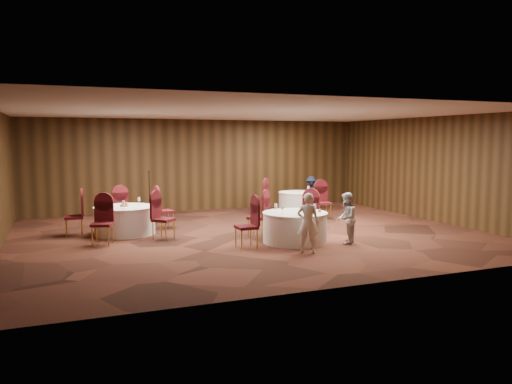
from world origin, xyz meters
name	(u,v)px	position (x,y,z in m)	size (l,w,h in m)	color
ground	(252,234)	(0.00, 0.00, 0.00)	(12.00, 12.00, 0.00)	black
room_shell	(252,160)	(0.00, 0.00, 1.96)	(12.00, 12.00, 12.00)	silver
table_main	(295,227)	(0.60, -1.35, 0.38)	(1.58, 1.58, 0.74)	silver
table_left	(125,220)	(-3.11, 1.27, 0.38)	(1.60, 1.60, 0.74)	silver
table_right	(298,203)	(2.80, 2.86, 0.38)	(1.34, 1.34, 0.74)	silver
chairs_main	(274,219)	(0.31, -0.73, 0.50)	(2.93, 1.86, 1.00)	#3B0B11
chairs_left	(125,216)	(-3.11, 1.24, 0.50)	(2.97, 3.03, 1.00)	#3B0B11
chairs_right	(290,201)	(2.33, 2.50, 0.50)	(2.16, 2.34, 1.00)	#3B0B11
tabletop_main	(301,208)	(0.73, -1.45, 0.84)	(1.08, 1.10, 0.22)	silver
tabletop_left	(124,203)	(-3.12, 1.27, 0.82)	(0.87, 0.84, 0.22)	silver
tabletop_right	(308,188)	(3.04, 2.60, 0.90)	(0.08, 0.08, 0.22)	silver
mic_stand	(150,205)	(-2.03, 3.77, 0.43)	(0.24, 0.24, 1.51)	black
woman_a	(308,223)	(0.36, -2.49, 0.67)	(0.49, 0.32, 1.34)	silver
woman_b	(346,218)	(1.68, -1.94, 0.62)	(0.60, 0.47, 1.24)	#B8B7BD
man_c	(311,193)	(3.74, 3.71, 0.59)	(0.77, 0.44, 1.19)	black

